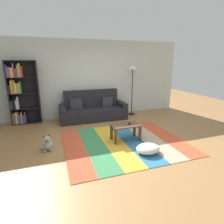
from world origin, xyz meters
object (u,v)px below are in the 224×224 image
object	(u,v)px
bookshelf	(20,93)
pouf	(148,149)
standing_lamp	(133,74)
couch	(93,110)
coffee_table	(126,128)
dog	(47,144)
tv_remote	(129,123)

from	to	relation	value
bookshelf	pouf	world-z (taller)	bookshelf
pouf	bookshelf	bearing A→B (deg)	132.30
standing_lamp	couch	bearing A→B (deg)	-175.88
coffee_table	dog	size ratio (longest dim) A/B	1.86
standing_lamp	coffee_table	bearing A→B (deg)	-118.37
coffee_table	dog	world-z (taller)	coffee_table
couch	pouf	world-z (taller)	couch
bookshelf	coffee_table	distance (m)	3.57
couch	pouf	distance (m)	2.90
standing_lamp	pouf	bearing A→B (deg)	-108.00
bookshelf	standing_lamp	distance (m)	3.83
bookshelf	pouf	size ratio (longest dim) A/B	3.73
tv_remote	standing_lamp	bearing A→B (deg)	71.69
bookshelf	coffee_table	bearing A→B (deg)	-41.20
dog	standing_lamp	distance (m)	3.94
couch	standing_lamp	bearing A→B (deg)	4.12
pouf	standing_lamp	bearing A→B (deg)	72.00
coffee_table	pouf	world-z (taller)	coffee_table
coffee_table	tv_remote	size ratio (longest dim) A/B	4.92
standing_lamp	bookshelf	bearing A→B (deg)	177.40
pouf	dog	distance (m)	2.29
dog	tv_remote	xyz separation A→B (m)	(2.03, -0.03, 0.27)
bookshelf	tv_remote	size ratio (longest dim) A/B	13.35
dog	standing_lamp	xyz separation A→B (m)	(3.06, 2.06, 1.37)
couch	tv_remote	xyz separation A→B (m)	(0.50, -1.97, 0.09)
coffee_table	standing_lamp	size ratio (longest dim) A/B	0.40
bookshelf	dog	world-z (taller)	bookshelf
coffee_table	dog	xyz separation A→B (m)	(-1.91, 0.08, -0.17)
bookshelf	coffee_table	world-z (taller)	bookshelf
bookshelf	standing_lamp	world-z (taller)	bookshelf
couch	pouf	size ratio (longest dim) A/B	4.21
couch	bookshelf	world-z (taller)	bookshelf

